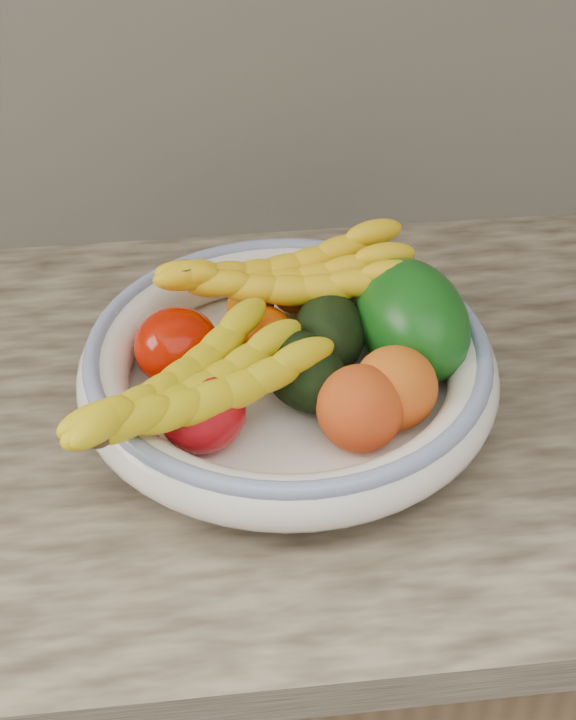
# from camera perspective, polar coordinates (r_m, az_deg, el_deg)

# --- Properties ---
(kitchen_counter) EXTENTS (2.44, 0.66, 1.40)m
(kitchen_counter) POSITION_cam_1_polar(r_m,az_deg,el_deg) (1.39, -0.13, -15.51)
(kitchen_counter) COLOR brown
(kitchen_counter) RESTS_ON ground
(fruit_bowl) EXTENTS (0.39, 0.39, 0.08)m
(fruit_bowl) POSITION_cam_1_polar(r_m,az_deg,el_deg) (1.02, 0.00, -0.50)
(fruit_bowl) COLOR white
(fruit_bowl) RESTS_ON kitchen_counter
(clementine_back_left) EXTENTS (0.05, 0.05, 0.04)m
(clementine_back_left) POSITION_cam_1_polar(r_m,az_deg,el_deg) (1.09, -1.96, 2.76)
(clementine_back_left) COLOR orange
(clementine_back_left) RESTS_ON fruit_bowl
(clementine_back_right) EXTENTS (0.06, 0.06, 0.05)m
(clementine_back_right) POSITION_cam_1_polar(r_m,az_deg,el_deg) (1.11, 0.36, 3.61)
(clementine_back_right) COLOR orange
(clementine_back_right) RESTS_ON fruit_bowl
(clementine_back_mid) EXTENTS (0.07, 0.07, 0.05)m
(clementine_back_mid) POSITION_cam_1_polar(r_m,az_deg,el_deg) (1.06, -1.24, 1.41)
(clementine_back_mid) COLOR #FF6205
(clementine_back_mid) RESTS_ON fruit_bowl
(tomato_left) EXTENTS (0.11, 0.11, 0.07)m
(tomato_left) POSITION_cam_1_polar(r_m,az_deg,el_deg) (1.03, -5.76, 0.69)
(tomato_left) COLOR #AF1000
(tomato_left) RESTS_ON fruit_bowl
(tomato_near_left) EXTENTS (0.08, 0.08, 0.07)m
(tomato_near_left) POSITION_cam_1_polar(r_m,az_deg,el_deg) (0.96, -4.47, -2.70)
(tomato_near_left) COLOR #B10D14
(tomato_near_left) RESTS_ON fruit_bowl
(avocado_center) EXTENTS (0.11, 0.12, 0.07)m
(avocado_center) POSITION_cam_1_polar(r_m,az_deg,el_deg) (1.00, 0.81, -0.58)
(avocado_center) COLOR black
(avocado_center) RESTS_ON fruit_bowl
(avocado_right) EXTENTS (0.08, 0.11, 0.07)m
(avocado_right) POSITION_cam_1_polar(r_m,az_deg,el_deg) (1.04, 2.15, 1.41)
(avocado_right) COLOR black
(avocado_right) RESTS_ON fruit_bowl
(green_mango) EXTENTS (0.16, 0.18, 0.13)m
(green_mango) POSITION_cam_1_polar(r_m,az_deg,el_deg) (1.04, 6.40, 2.06)
(green_mango) COLOR #0D4A0F
(green_mango) RESTS_ON fruit_bowl
(peach_front) EXTENTS (0.08, 0.08, 0.08)m
(peach_front) POSITION_cam_1_polar(r_m,az_deg,el_deg) (0.96, 3.77, -2.50)
(peach_front) COLOR orange
(peach_front) RESTS_ON fruit_bowl
(peach_right) EXTENTS (0.10, 0.10, 0.08)m
(peach_right) POSITION_cam_1_polar(r_m,az_deg,el_deg) (0.98, 5.56, -1.45)
(peach_right) COLOR orange
(peach_right) RESTS_ON fruit_bowl
(banana_bunch_back) EXTENTS (0.27, 0.12, 0.08)m
(banana_bunch_back) POSITION_cam_1_polar(r_m,az_deg,el_deg) (1.07, -0.09, 3.99)
(banana_bunch_back) COLOR yellow
(banana_bunch_back) RESTS_ON fruit_bowl
(banana_bunch_front) EXTENTS (0.28, 0.26, 0.08)m
(banana_bunch_front) POSITION_cam_1_polar(r_m,az_deg,el_deg) (0.94, -5.02, -1.87)
(banana_bunch_front) COLOR yellow
(banana_bunch_front) RESTS_ON fruit_bowl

